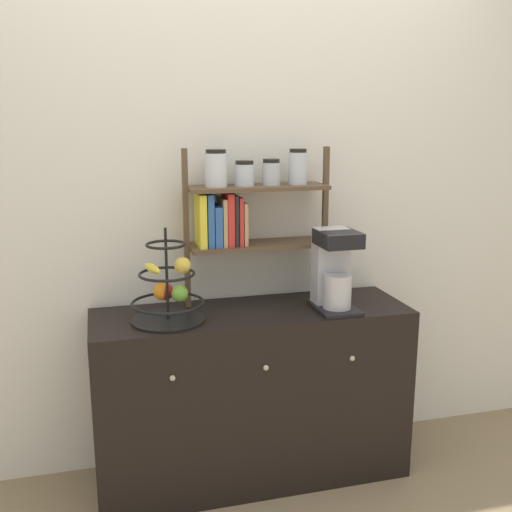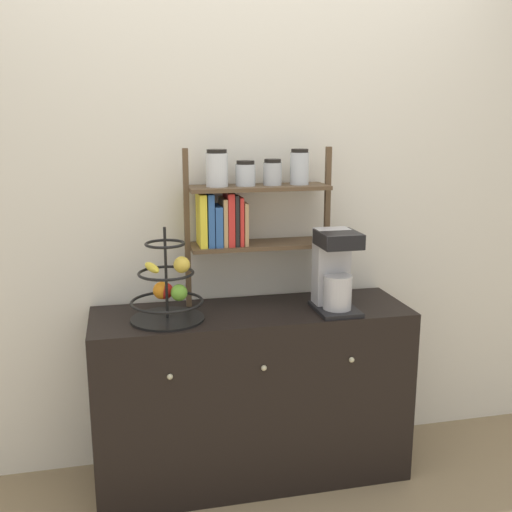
{
  "view_description": "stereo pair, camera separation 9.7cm",
  "coord_description": "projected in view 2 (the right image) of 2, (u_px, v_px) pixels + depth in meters",
  "views": [
    {
      "loc": [
        -0.65,
        -2.25,
        1.65
      ],
      "look_at": [
        0.02,
        0.22,
        1.06
      ],
      "focal_mm": 42.0,
      "sensor_mm": 36.0,
      "label": 1
    },
    {
      "loc": [
        -0.55,
        -2.27,
        1.65
      ],
      "look_at": [
        0.02,
        0.22,
        1.06
      ],
      "focal_mm": 42.0,
      "sensor_mm": 36.0,
      "label": 2
    }
  ],
  "objects": [
    {
      "name": "shelf_hutch",
      "position": [
        243.0,
        206.0,
        2.7
      ],
      "size": [
        0.68,
        0.2,
        0.71
      ],
      "color": "brown",
      "rests_on": "sideboard"
    },
    {
      "name": "ground_plane",
      "position": [
        263.0,
        501.0,
        2.65
      ],
      "size": [
        12.0,
        12.0,
        0.0
      ],
      "primitive_type": "plane",
      "color": "#847051"
    },
    {
      "name": "fruit_stand",
      "position": [
        168.0,
        291.0,
        2.53
      ],
      "size": [
        0.31,
        0.31,
        0.4
      ],
      "color": "black",
      "rests_on": "sideboard"
    },
    {
      "name": "wall_back",
      "position": [
        240.0,
        195.0,
        2.82
      ],
      "size": [
        7.0,
        0.05,
        2.6
      ],
      "primitive_type": "cube",
      "color": "silver",
      "rests_on": "ground_plane"
    },
    {
      "name": "coffee_maker",
      "position": [
        334.0,
        270.0,
        2.66
      ],
      "size": [
        0.18,
        0.25,
        0.36
      ],
      "color": "black",
      "rests_on": "sideboard"
    },
    {
      "name": "sideboard",
      "position": [
        252.0,
        394.0,
        2.77
      ],
      "size": [
        1.42,
        0.46,
        0.81
      ],
      "color": "black",
      "rests_on": "ground_plane"
    }
  ]
}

